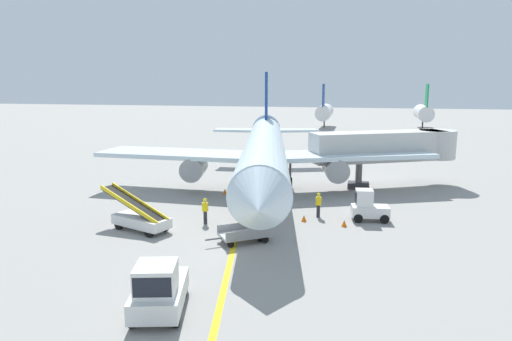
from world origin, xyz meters
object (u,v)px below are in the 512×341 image
airliner (264,152)px  baggage_tug_near_wing (368,207)px  belt_loader_forward_hold (140,218)px  ground_crew_wing_walker (205,210)px  jet_bridge (393,146)px  pushback_tug (159,290)px  baggage_cart_loaded (244,234)px  safety_cone_nose_left (225,191)px  safety_cone_nose_right (344,223)px  safety_cone_wingtip_left (304,218)px  ground_crew_marshaller (318,204)px

airliner → baggage_tug_near_wing: size_ratio=13.76×
belt_loader_forward_hold → ground_crew_wing_walker: bearing=31.1°
airliner → jet_bridge: bearing=24.2°
pushback_tug → baggage_cart_loaded: (1.22, 8.78, -0.53)m
airliner → baggage_cart_loaded: airliner is taller
jet_bridge → baggage_tug_near_wing: 11.53m
belt_loader_forward_hold → ground_crew_wing_walker: 4.11m
jet_bridge → safety_cone_nose_left: jet_bridge is taller
airliner → safety_cone_nose_left: size_ratio=79.90×
pushback_tug → airliner: bearing=90.5°
airliner → safety_cone_nose_left: 4.61m
airliner → safety_cone_nose_right: (6.88, -8.02, -3.20)m
belt_loader_forward_hold → safety_cone_nose_left: belt_loader_forward_hold is taller
belt_loader_forward_hold → ground_crew_wing_walker: belt_loader_forward_hold is taller
safety_cone_wingtip_left → belt_loader_forward_hold: bearing=-157.2°
baggage_tug_near_wing → belt_loader_forward_hold: belt_loader_forward_hold is taller
airliner → safety_cone_wingtip_left: (4.26, -7.49, -3.20)m
airliner → baggage_cart_loaded: size_ratio=10.00×
safety_cone_nose_right → ground_crew_wing_walker: bearing=-170.9°
ground_crew_wing_walker → safety_cone_nose_left: 8.17m
ground_crew_marshaller → safety_cone_nose_left: 9.51m
belt_loader_forward_hold → baggage_cart_loaded: bearing=-5.4°
baggage_cart_loaded → safety_cone_nose_left: (-4.43, 10.83, -0.25)m
airliner → safety_cone_wingtip_left: airliner is taller
safety_cone_wingtip_left → jet_bridge: bearing=63.1°
baggage_cart_loaded → safety_cone_nose_right: 6.88m
belt_loader_forward_hold → baggage_cart_loaded: belt_loader_forward_hold is taller
jet_bridge → baggage_tug_near_wing: size_ratio=4.94×
ground_crew_wing_walker → pushback_tug: bearing=-79.7°
belt_loader_forward_hold → baggage_cart_loaded: size_ratio=1.46×
airliner → ground_crew_marshaller: airliner is taller
belt_loader_forward_hold → safety_cone_nose_left: 10.48m
jet_bridge → ground_crew_wing_walker: (-12.34, -14.12, -2.63)m
belt_loader_forward_hold → safety_cone_wingtip_left: size_ratio=11.65×
baggage_cart_loaded → ground_crew_marshaller: bearing=58.1°
airliner → safety_cone_nose_right: bearing=-49.4°
baggage_tug_near_wing → safety_cone_nose_left: baggage_tug_near_wing is taller
airliner → safety_cone_wingtip_left: size_ratio=79.90×
baggage_tug_near_wing → baggage_cart_loaded: (-6.92, -5.86, -0.46)m
belt_loader_forward_hold → baggage_cart_loaded: 6.86m
ground_crew_marshaller → safety_cone_nose_right: bearing=-43.4°
pushback_tug → safety_cone_nose_left: 19.89m
baggage_tug_near_wing → ground_crew_wing_walker: baggage_tug_near_wing is taller
belt_loader_forward_hold → ground_crew_marshaller: (10.49, 5.24, 0.13)m
pushback_tug → ground_crew_wing_walker: pushback_tug is taller
pushback_tug → belt_loader_forward_hold: 10.97m
pushback_tug → baggage_cart_loaded: size_ratio=1.13×
ground_crew_marshaller → safety_cone_wingtip_left: size_ratio=3.86×
ground_crew_marshaller → safety_cone_nose_right: size_ratio=3.86×
jet_bridge → airliner: bearing=-155.8°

